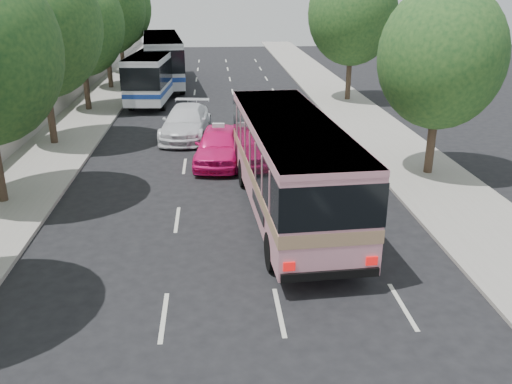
{
  "coord_description": "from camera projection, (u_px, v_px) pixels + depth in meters",
  "views": [
    {
      "loc": [
        -0.52,
        -13.6,
        7.76
      ],
      "look_at": [
        0.76,
        2.33,
        1.6
      ],
      "focal_mm": 38.0,
      "sensor_mm": 36.0,
      "label": 1
    }
  ],
  "objects": [
    {
      "name": "ground",
      "position": [
        236.0,
        274.0,
        15.48
      ],
      "size": [
        120.0,
        120.0,
        0.0
      ],
      "primitive_type": "plane",
      "color": "black",
      "rests_on": "ground"
    },
    {
      "name": "tree_right_far",
      "position": [
        354.0,
        10.0,
        36.23
      ],
      "size": [
        6.0,
        6.0,
        9.35
      ],
      "color": "#38281E",
      "rests_on": "ground"
    },
    {
      "name": "pink_taxi",
      "position": [
        219.0,
        145.0,
        24.8
      ],
      "size": [
        2.57,
        5.17,
        1.7
      ],
      "primitive_type": "imported",
      "rotation": [
        0.0,
        0.0,
        -0.12
      ],
      "color": "#EF1475",
      "rests_on": "ground"
    },
    {
      "name": "tree_right_near",
      "position": [
        444.0,
        52.0,
        21.65
      ],
      "size": [
        5.1,
        5.1,
        7.95
      ],
      "color": "#38281E",
      "rests_on": "ground"
    },
    {
      "name": "tree_left_c",
      "position": [
        39.0,
        21.0,
        25.61
      ],
      "size": [
        6.0,
        6.0,
        9.35
      ],
      "color": "#38281E",
      "rests_on": "ground"
    },
    {
      "name": "sidewalk_right",
      "position": [
        354.0,
        112.0,
        34.7
      ],
      "size": [
        4.0,
        90.0,
        0.12
      ],
      "primitive_type": "cube",
      "color": "#9E998E",
      "rests_on": "ground"
    },
    {
      "name": "tree_left_f",
      "position": [
        119.0,
        5.0,
        47.97
      ],
      "size": [
        5.88,
        5.88,
        9.16
      ],
      "color": "#38281E",
      "rests_on": "ground"
    },
    {
      "name": "tour_coach_front",
      "position": [
        156.0,
        70.0,
        38.43
      ],
      "size": [
        3.34,
        11.41,
        3.37
      ],
      "rotation": [
        0.0,
        0.0,
        -0.08
      ],
      "color": "silver",
      "rests_on": "ground"
    },
    {
      "name": "low_wall",
      "position": [
        52.0,
        104.0,
        32.99
      ],
      "size": [
        0.3,
        90.0,
        1.5
      ],
      "primitive_type": "cube",
      "color": "#9E998E",
      "rests_on": "sidewalk_left"
    },
    {
      "name": "pink_bus",
      "position": [
        290.0,
        158.0,
        18.57
      ],
      "size": [
        3.43,
        11.11,
        3.5
      ],
      "rotation": [
        0.0,
        0.0,
        0.06
      ],
      "color": "pink",
      "rests_on": "ground"
    },
    {
      "name": "sidewalk_left",
      "position": [
        84.0,
        117.0,
        33.42
      ],
      "size": [
        4.0,
        90.0,
        0.15
      ],
      "primitive_type": "cube",
      "color": "#9E998E",
      "rests_on": "ground"
    },
    {
      "name": "white_pickup",
      "position": [
        186.0,
        122.0,
        29.05
      ],
      "size": [
        2.91,
        5.88,
        1.64
      ],
      "primitive_type": "imported",
      "rotation": [
        0.0,
        0.0,
        -0.11
      ],
      "color": "silver",
      "rests_on": "ground"
    },
    {
      "name": "tour_coach_rear",
      "position": [
        162.0,
        56.0,
        43.72
      ],
      "size": [
        4.18,
        13.19,
        3.88
      ],
      "rotation": [
        0.0,
        0.0,
        0.11
      ],
      "color": "silver",
      "rests_on": "ground"
    },
    {
      "name": "tree_left_e",
      "position": [
        104.0,
        3.0,
        40.39
      ],
      "size": [
        6.3,
        6.3,
        9.82
      ],
      "color": "#38281E",
      "rests_on": "ground"
    },
    {
      "name": "tree_left_d",
      "position": [
        80.0,
        21.0,
        33.23
      ],
      "size": [
        5.52,
        5.52,
        8.6
      ],
      "color": "#38281E",
      "rests_on": "ground"
    },
    {
      "name": "taxi_roof_sign",
      "position": [
        218.0,
        125.0,
        24.46
      ],
      "size": [
        0.57,
        0.24,
        0.18
      ],
      "primitive_type": "cube",
      "rotation": [
        0.0,
        0.0,
        -0.12
      ],
      "color": "silver",
      "rests_on": "pink_taxi"
    }
  ]
}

